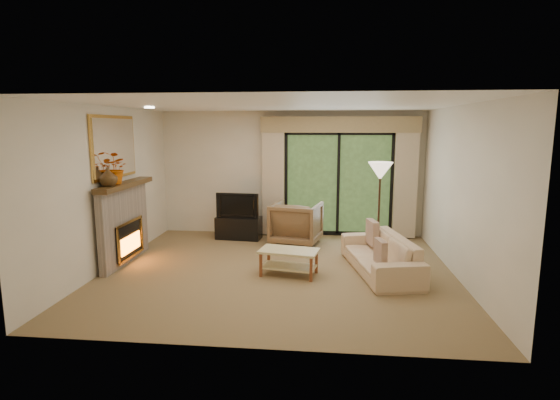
# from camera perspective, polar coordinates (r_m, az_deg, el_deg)

# --- Properties ---
(floor) EXTENTS (5.50, 5.50, 0.00)m
(floor) POSITION_cam_1_polar(r_m,az_deg,el_deg) (7.08, -0.25, -9.22)
(floor) COLOR olive
(floor) RESTS_ON ground
(ceiling) EXTENTS (5.50, 5.50, 0.00)m
(ceiling) POSITION_cam_1_polar(r_m,az_deg,el_deg) (6.71, -0.27, 12.30)
(ceiling) COLOR white
(ceiling) RESTS_ON ground
(wall_back) EXTENTS (5.00, 0.00, 5.00)m
(wall_back) POSITION_cam_1_polar(r_m,az_deg,el_deg) (9.24, 1.41, 3.47)
(wall_back) COLOR beige
(wall_back) RESTS_ON ground
(wall_front) EXTENTS (5.00, 0.00, 5.00)m
(wall_front) POSITION_cam_1_polar(r_m,az_deg,el_deg) (4.34, -3.83, -3.49)
(wall_front) COLOR beige
(wall_front) RESTS_ON ground
(wall_left) EXTENTS (0.00, 5.00, 5.00)m
(wall_left) POSITION_cam_1_polar(r_m,az_deg,el_deg) (7.58, -21.42, 1.47)
(wall_left) COLOR beige
(wall_left) RESTS_ON ground
(wall_right) EXTENTS (0.00, 5.00, 5.00)m
(wall_right) POSITION_cam_1_polar(r_m,az_deg,el_deg) (7.03, 22.62, 0.82)
(wall_right) COLOR beige
(wall_right) RESTS_ON ground
(fireplace) EXTENTS (0.24, 1.70, 1.37)m
(fireplace) POSITION_cam_1_polar(r_m,az_deg,el_deg) (7.80, -19.69, -2.80)
(fireplace) COLOR gray
(fireplace) RESTS_ON floor
(mirror) EXTENTS (0.07, 1.45, 1.02)m
(mirror) POSITION_cam_1_polar(r_m,az_deg,el_deg) (7.68, -20.80, 6.49)
(mirror) COLOR gold
(mirror) RESTS_ON wall_left
(sliding_door) EXTENTS (2.26, 0.10, 2.16)m
(sliding_door) POSITION_cam_1_polar(r_m,az_deg,el_deg) (9.19, 7.61, 2.10)
(sliding_door) COLOR black
(sliding_door) RESTS_ON floor
(curtain_left) EXTENTS (0.45, 0.18, 2.35)m
(curtain_left) POSITION_cam_1_polar(r_m,az_deg,el_deg) (9.13, -0.87, 2.77)
(curtain_left) COLOR #C6AE8D
(curtain_left) RESTS_ON floor
(curtain_right) EXTENTS (0.45, 0.18, 2.35)m
(curtain_right) POSITION_cam_1_polar(r_m,az_deg,el_deg) (9.21, 16.07, 2.46)
(curtain_right) COLOR #C6AE8D
(curtain_right) RESTS_ON floor
(cornice) EXTENTS (3.20, 0.24, 0.32)m
(cornice) POSITION_cam_1_polar(r_m,az_deg,el_deg) (9.03, 7.80, 9.73)
(cornice) COLOR #A2875A
(cornice) RESTS_ON wall_back
(media_console) EXTENTS (0.94, 0.49, 0.45)m
(media_console) POSITION_cam_1_polar(r_m,az_deg,el_deg) (9.02, -5.40, -3.63)
(media_console) COLOR black
(media_console) RESTS_ON floor
(tv) EXTENTS (0.88, 0.19, 0.51)m
(tv) POSITION_cam_1_polar(r_m,az_deg,el_deg) (8.93, -5.45, -0.63)
(tv) COLOR black
(tv) RESTS_ON media_console
(armchair) EXTENTS (1.06, 1.08, 0.84)m
(armchair) POSITION_cam_1_polar(r_m,az_deg,el_deg) (8.53, 2.14, -3.05)
(armchair) COLOR brown
(armchair) RESTS_ON floor
(sofa) EXTENTS (1.16, 2.09, 0.58)m
(sofa) POSITION_cam_1_polar(r_m,az_deg,el_deg) (7.12, 12.91, -6.91)
(sofa) COLOR #D5B189
(sofa) RESTS_ON floor
(pillow_near) EXTENTS (0.16, 0.37, 0.35)m
(pillow_near) POSITION_cam_1_polar(r_m,az_deg,el_deg) (6.52, 12.99, -6.63)
(pillow_near) COLOR brown
(pillow_near) RESTS_ON sofa
(pillow_far) EXTENTS (0.19, 0.43, 0.41)m
(pillow_far) POSITION_cam_1_polar(r_m,az_deg,el_deg) (7.61, 11.96, -4.16)
(pillow_far) COLOR brown
(pillow_far) RESTS_ON sofa
(coffee_table) EXTENTS (0.97, 0.64, 0.40)m
(coffee_table) POSITION_cam_1_polar(r_m,az_deg,el_deg) (6.84, 1.18, -8.13)
(coffee_table) COLOR #DBC788
(coffee_table) RESTS_ON floor
(floor_lamp) EXTENTS (0.46, 0.46, 1.66)m
(floor_lamp) POSITION_cam_1_polar(r_m,az_deg,el_deg) (8.11, 12.80, -0.99)
(floor_lamp) COLOR #FFE6C7
(floor_lamp) RESTS_ON floor
(vase) EXTENTS (0.30, 0.30, 0.29)m
(vase) POSITION_cam_1_polar(r_m,az_deg,el_deg) (7.24, -21.55, 2.85)
(vase) COLOR #473017
(vase) RESTS_ON fireplace
(branches) EXTENTS (0.57, 0.52, 0.52)m
(branches) POSITION_cam_1_polar(r_m,az_deg,el_deg) (7.44, -20.76, 3.94)
(branches) COLOR #C05207
(branches) RESTS_ON fireplace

